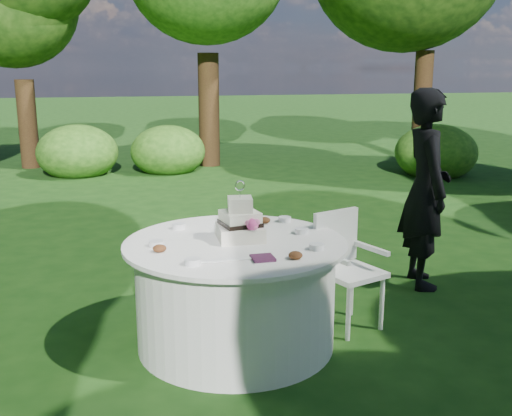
# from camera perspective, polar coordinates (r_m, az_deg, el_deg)

# --- Properties ---
(ground) EXTENTS (80.00, 80.00, 0.00)m
(ground) POSITION_cam_1_polar(r_m,az_deg,el_deg) (4.46, -1.91, -12.73)
(ground) COLOR #153B10
(ground) RESTS_ON ground
(napkins) EXTENTS (0.14, 0.14, 0.02)m
(napkins) POSITION_cam_1_polar(r_m,az_deg,el_deg) (3.79, 0.65, -4.78)
(napkins) COLOR #481F3C
(napkins) RESTS_ON table
(feather_plume) EXTENTS (0.48, 0.07, 0.01)m
(feather_plume) POSITION_cam_1_polar(r_m,az_deg,el_deg) (3.76, -3.04, -4.97)
(feather_plume) COLOR white
(feather_plume) RESTS_ON table
(guest) EXTENTS (0.56, 0.73, 1.79)m
(guest) POSITION_cam_1_polar(r_m,az_deg,el_deg) (5.56, 15.86, 1.74)
(guest) COLOR black
(guest) RESTS_ON ground
(table) EXTENTS (1.56, 1.56, 0.77)m
(table) POSITION_cam_1_polar(r_m,az_deg,el_deg) (4.30, -1.95, -8.07)
(table) COLOR silver
(table) RESTS_ON ground
(cake) EXTENTS (0.33, 0.34, 0.43)m
(cake) POSITION_cam_1_polar(r_m,az_deg,el_deg) (4.20, -1.49, -1.51)
(cake) COLOR silver
(cake) RESTS_ON table
(chair) EXTENTS (0.53, 0.53, 0.89)m
(chair) POSITION_cam_1_polar(r_m,az_deg,el_deg) (4.63, 8.43, -4.95)
(chair) COLOR white
(chair) RESTS_ON ground
(votives) EXTENTS (1.16, 0.97, 0.04)m
(votives) POSITION_cam_1_polar(r_m,az_deg,el_deg) (4.21, -1.56, -2.77)
(votives) COLOR white
(votives) RESTS_ON table
(petal_cups) EXTENTS (0.96, 1.01, 0.05)m
(petal_cups) POSITION_cam_1_polar(r_m,az_deg,el_deg) (4.13, -1.47, -3.05)
(petal_cups) COLOR #562D16
(petal_cups) RESTS_ON table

